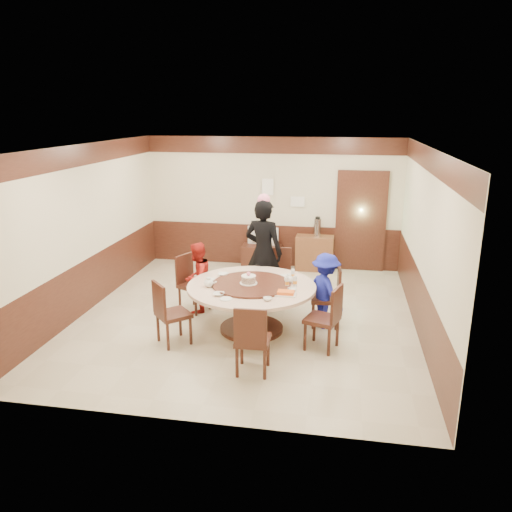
% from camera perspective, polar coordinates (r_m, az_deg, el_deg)
% --- Properties ---
extents(room, '(6.00, 6.04, 2.84)m').
position_cam_1_polar(room, '(8.09, -1.07, 0.17)').
color(room, beige).
rests_on(room, ground).
extents(banquet_table, '(1.98, 1.98, 0.78)m').
position_cam_1_polar(banquet_table, '(7.74, -0.51, -4.85)').
color(banquet_table, '#3D1B13').
rests_on(banquet_table, ground).
extents(chair_0, '(0.48, 0.47, 0.97)m').
position_cam_1_polar(chair_0, '(8.09, 8.02, -5.79)').
color(chair_0, '#3D1B13').
rests_on(chair_0, ground).
extents(chair_1, '(0.46, 0.47, 0.97)m').
position_cam_1_polar(chair_1, '(8.95, 2.56, -3.43)').
color(chair_1, '#3D1B13').
rests_on(chair_1, ground).
extents(chair_2, '(0.59, 0.58, 0.97)m').
position_cam_1_polar(chair_2, '(8.66, -7.16, -4.24)').
color(chair_2, '#3D1B13').
rests_on(chair_2, ground).
extents(chair_3, '(0.62, 0.62, 0.97)m').
position_cam_1_polar(chair_3, '(7.51, -9.52, -7.67)').
color(chair_3, '#3D1B13').
rests_on(chair_3, ground).
extents(chair_4, '(0.45, 0.46, 0.97)m').
position_cam_1_polar(chair_4, '(6.63, -0.39, -10.82)').
color(chair_4, '#3D1B13').
rests_on(chair_4, ground).
extents(chair_5, '(0.56, 0.55, 0.97)m').
position_cam_1_polar(chair_5, '(7.31, 7.68, -8.27)').
color(chair_5, '#3D1B13').
rests_on(chair_5, ground).
extents(person_standing, '(0.78, 0.62, 1.89)m').
position_cam_1_polar(person_standing, '(8.69, 0.87, 0.40)').
color(person_standing, black).
rests_on(person_standing, ground).
extents(person_red, '(0.62, 0.70, 1.21)m').
position_cam_1_polar(person_red, '(8.51, -6.71, -2.46)').
color(person_red, '#A21B15').
rests_on(person_red, ground).
extents(person_blue, '(0.84, 0.89, 1.21)m').
position_cam_1_polar(person_blue, '(7.92, 7.95, -3.96)').
color(person_blue, '#181F99').
rests_on(person_blue, ground).
extents(birthday_cake, '(0.27, 0.27, 0.19)m').
position_cam_1_polar(birthday_cake, '(7.63, -0.86, -2.69)').
color(birthday_cake, white).
rests_on(birthday_cake, banquet_table).
extents(teapot_left, '(0.17, 0.15, 0.13)m').
position_cam_1_polar(teapot_left, '(7.60, -5.43, -3.09)').
color(teapot_left, white).
rests_on(teapot_left, banquet_table).
extents(teapot_right, '(0.17, 0.15, 0.13)m').
position_cam_1_polar(teapot_right, '(7.76, 3.78, -2.66)').
color(teapot_right, white).
rests_on(teapot_right, banquet_table).
extents(bowl_0, '(0.17, 0.17, 0.04)m').
position_cam_1_polar(bowl_0, '(8.10, -3.77, -2.12)').
color(bowl_0, white).
rests_on(bowl_0, banquet_table).
extents(bowl_1, '(0.13, 0.13, 0.04)m').
position_cam_1_polar(bowl_1, '(7.06, 1.33, -4.93)').
color(bowl_1, white).
rests_on(bowl_1, banquet_table).
extents(bowl_2, '(0.16, 0.16, 0.04)m').
position_cam_1_polar(bowl_2, '(7.26, -4.28, -4.37)').
color(bowl_2, white).
rests_on(bowl_2, banquet_table).
extents(bowl_3, '(0.14, 0.14, 0.04)m').
position_cam_1_polar(bowl_3, '(7.43, 4.15, -3.85)').
color(bowl_3, white).
rests_on(bowl_3, banquet_table).
extents(bowl_4, '(0.14, 0.14, 0.03)m').
position_cam_1_polar(bowl_4, '(7.87, -5.21, -2.75)').
color(bowl_4, white).
rests_on(bowl_4, banquet_table).
extents(saucer_near, '(0.18, 0.18, 0.01)m').
position_cam_1_polar(saucer_near, '(7.11, -3.46, -4.90)').
color(saucer_near, white).
rests_on(saucer_near, banquet_table).
extents(saucer_far, '(0.18, 0.18, 0.01)m').
position_cam_1_polar(saucer_far, '(8.07, 3.28, -2.30)').
color(saucer_far, white).
rests_on(saucer_far, banquet_table).
extents(shrimp_platter, '(0.30, 0.20, 0.06)m').
position_cam_1_polar(shrimp_platter, '(7.26, 3.43, -4.27)').
color(shrimp_platter, white).
rests_on(shrimp_platter, banquet_table).
extents(bottle_0, '(0.06, 0.06, 0.16)m').
position_cam_1_polar(bottle_0, '(7.56, 3.57, -3.00)').
color(bottle_0, silver).
rests_on(bottle_0, banquet_table).
extents(bottle_1, '(0.06, 0.06, 0.16)m').
position_cam_1_polar(bottle_1, '(7.60, 4.50, -2.93)').
color(bottle_1, silver).
rests_on(bottle_1, banquet_table).
extents(bottle_2, '(0.06, 0.06, 0.16)m').
position_cam_1_polar(bottle_2, '(7.91, 4.22, -2.14)').
color(bottle_2, silver).
rests_on(bottle_2, banquet_table).
extents(tv_stand, '(0.85, 0.45, 0.50)m').
position_cam_1_polar(tv_stand, '(10.94, 0.68, -0.03)').
color(tv_stand, '#3D1B13').
rests_on(tv_stand, ground).
extents(television, '(0.70, 0.18, 0.40)m').
position_cam_1_polar(television, '(10.82, 0.69, 2.25)').
color(television, gray).
rests_on(television, tv_stand).
extents(side_cabinet, '(0.80, 0.40, 0.75)m').
position_cam_1_polar(side_cabinet, '(10.81, 6.70, 0.35)').
color(side_cabinet, brown).
rests_on(side_cabinet, ground).
extents(thermos, '(0.15, 0.15, 0.38)m').
position_cam_1_polar(thermos, '(10.67, 7.03, 3.26)').
color(thermos, silver).
rests_on(thermos, side_cabinet).
extents(notice_left, '(0.25, 0.00, 0.35)m').
position_cam_1_polar(notice_left, '(10.80, 1.34, 7.91)').
color(notice_left, white).
rests_on(notice_left, room).
extents(notice_right, '(0.30, 0.00, 0.22)m').
position_cam_1_polar(notice_right, '(10.77, 4.77, 6.22)').
color(notice_right, white).
rests_on(notice_right, room).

